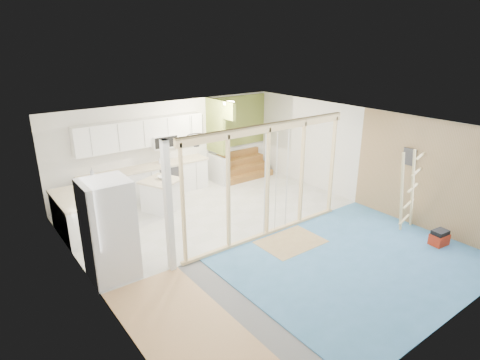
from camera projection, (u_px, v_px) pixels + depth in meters
room at (257, 185)px, 8.57m from camera, size 7.01×8.01×2.61m
floor_overlays at (257, 236)px, 9.09m from camera, size 7.00×8.00×0.03m
stud_frame at (248, 174)px, 8.33m from camera, size 4.66×0.14×2.60m
base_cabinets at (128, 192)px, 10.48m from camera, size 4.45×2.24×0.93m
upper_cabinets at (144, 134)px, 10.80m from camera, size 3.60×0.41×0.85m
green_partition at (234, 149)px, 12.60m from camera, size 2.25×1.51×2.60m
pot_rack at (198, 138)px, 9.59m from camera, size 0.52×0.52×0.72m
sheathing_panel at (433, 177)px, 9.02m from camera, size 0.02×4.00×2.60m
electrical_panel at (409, 157)px, 9.33m from camera, size 0.04×0.30×0.40m
ceiling_light at (229, 103)px, 11.20m from camera, size 0.32×0.32×0.08m
fridge at (109, 230)px, 7.28m from camera, size 0.85×0.82×1.93m
island at (162, 195)px, 10.36m from camera, size 1.14×1.14×0.84m
bowl at (163, 177)px, 10.30m from camera, size 0.30×0.30×0.07m
soap_bottle_a at (92, 173)px, 10.00m from camera, size 0.11×0.11×0.28m
soap_bottle_b at (160, 160)px, 11.23m from camera, size 0.10×0.10×0.20m
toolbox at (439, 238)px, 8.68m from camera, size 0.40×0.32×0.36m
ladder at (409, 190)px, 9.09m from camera, size 1.05×0.10×1.96m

